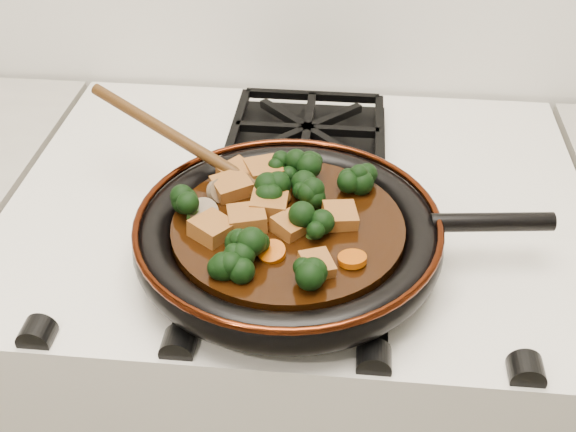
{
  "coord_description": "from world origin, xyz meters",
  "views": [
    {
      "loc": [
        0.06,
        0.92,
        1.46
      ],
      "look_at": [
        -0.0,
        1.56,
        0.97
      ],
      "focal_mm": 45.0,
      "sensor_mm": 36.0,
      "label": 1
    }
  ],
  "objects": [
    {
      "name": "tofu_cube_1",
      "position": [
        0.06,
        1.56,
        0.97
      ],
      "size": [
        0.04,
        0.05,
        0.02
      ],
      "primitive_type": "cube",
      "rotation": [
        0.05,
        -0.06,
        1.78
      ],
      "color": "#935721",
      "rests_on": "braising_sauce"
    },
    {
      "name": "tofu_cube_7",
      "position": [
        0.0,
        1.54,
        0.97
      ],
      "size": [
        0.05,
        0.05,
        0.02
      ],
      "primitive_type": "cube",
      "rotation": [
        0.07,
        -0.1,
        2.42
      ],
      "color": "#935721",
      "rests_on": "braising_sauce"
    },
    {
      "name": "broccoli_floret_7",
      "position": [
        0.03,
        1.45,
        0.97
      ],
      "size": [
        0.07,
        0.07,
        0.06
      ],
      "primitive_type": null,
      "rotation": [
        -0.11,
        0.18,
        1.74
      ],
      "color": "black",
      "rests_on": "braising_sauce"
    },
    {
      "name": "burner_grate_back",
      "position": [
        0.0,
        1.83,
        0.91
      ],
      "size": [
        0.23,
        0.23,
        0.03
      ],
      "primitive_type": null,
      "color": "black",
      "rests_on": "stove"
    },
    {
      "name": "mushroom_slice_1",
      "position": [
        0.01,
        1.65,
        0.97
      ],
      "size": [
        0.04,
        0.04,
        0.03
      ],
      "primitive_type": "cylinder",
      "rotation": [
        0.69,
        0.0,
        2.8
      ],
      "color": "brown",
      "rests_on": "braising_sauce"
    },
    {
      "name": "mushroom_slice_0",
      "position": [
        -0.1,
        1.56,
        0.97
      ],
      "size": [
        0.04,
        0.04,
        0.02
      ],
      "primitive_type": "cylinder",
      "rotation": [
        0.55,
        0.0,
        0.48
      ],
      "color": "brown",
      "rests_on": "braising_sauce"
    },
    {
      "name": "broccoli_floret_3",
      "position": [
        -0.11,
        1.56,
        0.97
      ],
      "size": [
        0.07,
        0.06,
        0.07
      ],
      "primitive_type": null,
      "rotation": [
        -0.04,
        0.24,
        0.03
      ],
      "color": "black",
      "rests_on": "braising_sauce"
    },
    {
      "name": "tofu_cube_0",
      "position": [
        -0.07,
        1.61,
        0.97
      ],
      "size": [
        0.06,
        0.06,
        0.03
      ],
      "primitive_type": "cube",
      "rotation": [
        0.09,
        -0.04,
        0.55
      ],
      "color": "#935721",
      "rests_on": "braising_sauce"
    },
    {
      "name": "carrot_coin_3",
      "position": [
        0.01,
        1.56,
        0.96
      ],
      "size": [
        0.03,
        0.03,
        0.01
      ],
      "primitive_type": "cylinder",
      "rotation": [
        0.19,
        0.02,
        0.0
      ],
      "color": "#AE4704",
      "rests_on": "braising_sauce"
    },
    {
      "name": "broccoli_floret_6",
      "position": [
        0.07,
        1.63,
        0.97
      ],
      "size": [
        0.07,
        0.08,
        0.07
      ],
      "primitive_type": null,
      "rotation": [
        0.15,
        -0.14,
        0.16
      ],
      "color": "black",
      "rests_on": "braising_sauce"
    },
    {
      "name": "broccoli_floret_1",
      "position": [
        -0.02,
        1.6,
        0.97
      ],
      "size": [
        0.08,
        0.08,
        0.06
      ],
      "primitive_type": null,
      "rotation": [
        0.08,
        0.09,
        1.24
      ],
      "color": "black",
      "rests_on": "braising_sauce"
    },
    {
      "name": "broccoli_floret_9",
      "position": [
        -0.01,
        1.65,
        0.97
      ],
      "size": [
        0.08,
        0.08,
        0.07
      ],
      "primitive_type": null,
      "rotation": [
        0.17,
        0.19,
        0.36
      ],
      "color": "black",
      "rests_on": "braising_sauce"
    },
    {
      "name": "mushroom_slice_2",
      "position": [
        -0.09,
        1.6,
        0.97
      ],
      "size": [
        0.04,
        0.04,
        0.03
      ],
      "primitive_type": "cylinder",
      "rotation": [
        0.97,
        0.0,
        1.06
      ],
      "color": "brown",
      "rests_on": "braising_sauce"
    },
    {
      "name": "broccoli_floret_4",
      "position": [
        0.01,
        1.65,
        0.97
      ],
      "size": [
        0.09,
        0.09,
        0.07
      ],
      "primitive_type": null,
      "rotation": [
        -0.21,
        0.12,
        2.29
      ],
      "color": "black",
      "rests_on": "braising_sauce"
    },
    {
      "name": "wooden_spoon",
      "position": [
        -0.1,
        1.65,
        0.98
      ],
      "size": [
        0.17,
        0.11,
        0.28
      ],
      "rotation": [
        0.0,
        0.0,
        2.65
      ],
      "color": "#46290F",
      "rests_on": "braising_sauce"
    },
    {
      "name": "skillet",
      "position": [
        0.0,
        1.56,
        0.94
      ],
      "size": [
        0.48,
        0.35,
        0.05
      ],
      "rotation": [
        0.0,
        0.0,
        0.12
      ],
      "color": "black",
      "rests_on": "burner_grate_front"
    },
    {
      "name": "tofu_cube_2",
      "position": [
        -0.05,
        1.55,
        0.97
      ],
      "size": [
        0.05,
        0.05,
        0.02
      ],
      "primitive_type": "cube",
      "rotation": [
        -0.02,
        -0.03,
        0.26
      ],
      "color": "#935721",
      "rests_on": "braising_sauce"
    },
    {
      "name": "carrot_coin_2",
      "position": [
        0.07,
        1.5,
        0.96
      ],
      "size": [
        0.03,
        0.03,
        0.01
      ],
      "primitive_type": "cylinder",
      "rotation": [
        -0.12,
        -0.07,
        0.0
      ],
      "color": "#AE4704",
      "rests_on": "braising_sauce"
    },
    {
      "name": "carrot_coin_0",
      "position": [
        -0.03,
        1.59,
        0.96
      ],
      "size": [
        0.03,
        0.03,
        0.02
      ],
      "primitive_type": "cylinder",
      "rotation": [
        0.09,
        -0.3,
        0.0
      ],
      "color": "#AE4704",
      "rests_on": "braising_sauce"
    },
    {
      "name": "stove",
      "position": [
        0.0,
        1.69,
        0.45
      ],
      "size": [
        0.76,
        0.6,
        0.9
      ],
      "primitive_type": "cube",
      "color": "white",
      "rests_on": "ground"
    },
    {
      "name": "burner_grate_front",
      "position": [
        0.0,
        1.55,
        0.91
      ],
      "size": [
        0.23,
        0.23,
        0.03
      ],
      "primitive_type": null,
      "color": "black",
      "rests_on": "stove"
    },
    {
      "name": "carrot_coin_1",
      "position": [
        -0.01,
        1.5,
        0.96
      ],
      "size": [
        0.03,
        0.03,
        0.02
      ],
      "primitive_type": "cylinder",
      "rotation": [
        0.23,
        -0.1,
        0.0
      ],
      "color": "#AE4704",
      "rests_on": "braising_sauce"
    },
    {
      "name": "broccoli_floret_0",
      "position": [
        -0.04,
        1.49,
        0.97
      ],
      "size": [
        0.06,
        0.07,
        0.07
      ],
      "primitive_type": null,
      "rotation": [
        0.04,
        0.2,
        1.63
      ],
      "color": "black",
      "rests_on": "braising_sauce"
    },
    {
      "name": "broccoli_floret_8",
      "position": [
        -0.05,
        1.46,
        0.97
      ],
      "size": [
        0.08,
        0.08,
        0.05
      ],
      "primitive_type": null,
      "rotation": [
        -0.04,
        -0.01,
        0.76
      ],
      "color": "black",
      "rests_on": "braising_sauce"
    },
    {
      "name": "tofu_cube_4",
      "position": [
        -0.03,
        1.58,
        0.97
      ],
      "size": [
        0.04,
        0.04,
        0.03
      ],
      "primitive_type": "cube",
      "rotation": [
        0.05,
        -0.07,
        3.14
      ],
      "color": "#935721",
      "rests_on": "braising_sauce"
    },
    {
      "name": "broccoli_floret_2",
      "position": [
        0.03,
        1.54,
        0.97
      ],
      "size": [
        0.09,
        0.09,
        0.08
      ],
      "primitive_type": null,
      "rotation": [
        0.21,
        -0.15,
        2.35
      ],
      "color": "black",
      "rests_on": "braising_sauce"
    },
    {
      "name": "tofu_cube_8",
      "position": [
        -0.08,
        1.53,
        0.97
      ],
      "size": [
        0.06,
        0.06,
        0.03
      ],
      "primitive_type": "cube",
      "rotation": [
        0.03,
        0.09,
        0.96
      ],
      "color": "#935721",
      "rests_on": "braising_sauce"
    },
    {
      "name": "broccoli_floret_5",
      "position": [
        0.01,
        1.6,
        0.97
      ],
      "size": [
        0.08,
        0.08,
        0.07
      ],
      "primitive_type": null,
      "rotation": [
        0.15,
        -0.08,
        0.28
      ],
      "color": "black",
      "rests_on": "braising_sauce"
    },
    {
      "name": "tofu_cube_6",
      "position": [
        -0.04,
        1.64,
        0.97
      ],
      "size": [
        0.06,
        0.06,
        0.03
      ],
      "primitive_type": "cube",
      "rotation": [
        0.03,
        0.02,
        2.01
      ],
      "color": "#935721",
      "rests_on": "braising_sauce"
    },
    {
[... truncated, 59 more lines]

